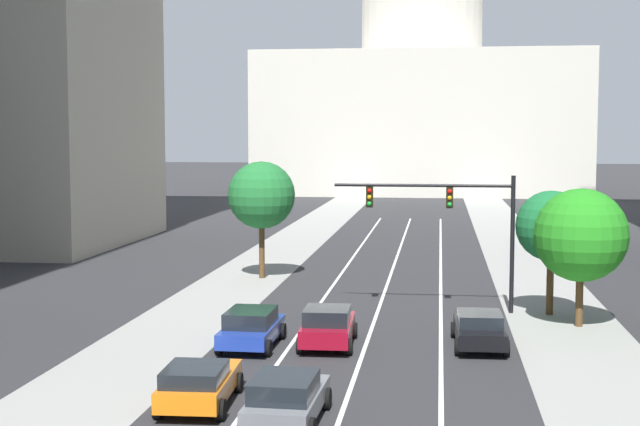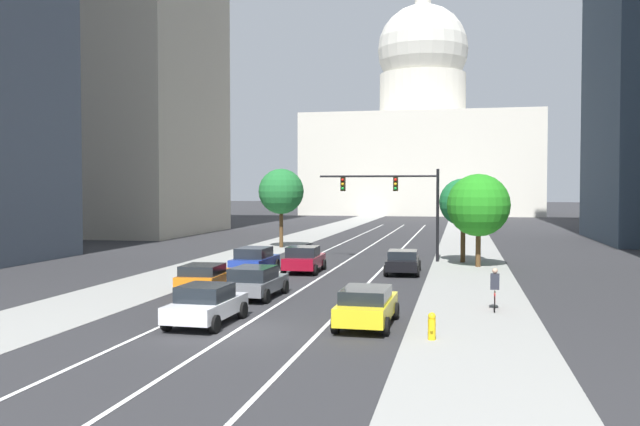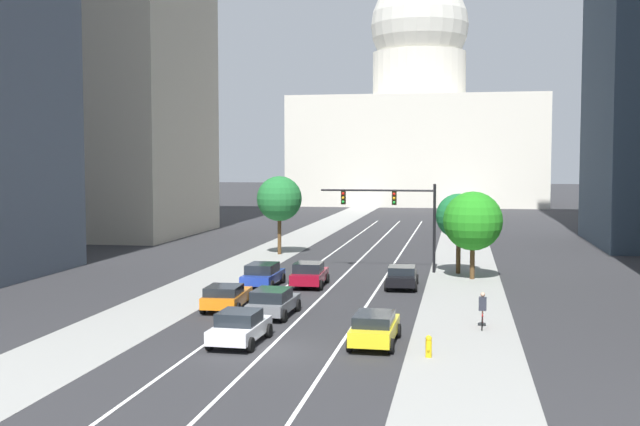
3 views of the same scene
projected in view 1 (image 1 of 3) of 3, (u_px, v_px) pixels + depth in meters
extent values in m
plane|color=#2B2B2D|center=(395.00, 262.00, 58.10)|extent=(400.00, 400.00, 0.00)
cube|color=gray|center=(254.00, 271.00, 54.24)|extent=(4.80, 130.00, 0.01)
cube|color=gray|center=(533.00, 276.00, 52.09)|extent=(4.80, 130.00, 0.01)
cube|color=white|center=(320.00, 304.00, 43.67)|extent=(0.16, 90.00, 0.01)
cube|color=white|center=(380.00, 305.00, 43.29)|extent=(0.16, 90.00, 0.01)
cube|color=white|center=(441.00, 307.00, 42.91)|extent=(0.16, 90.00, 0.01)
cube|color=beige|center=(421.00, 124.00, 128.95)|extent=(44.34, 27.28, 19.13)
cylinder|color=beige|center=(422.00, 26.00, 127.75)|extent=(16.91, 16.91, 8.49)
cube|color=orange|center=(200.00, 385.00, 27.34)|extent=(2.04, 4.28, 0.59)
cube|color=black|center=(195.00, 374.00, 26.60)|extent=(1.80, 2.19, 0.46)
cylinder|color=black|center=(181.00, 381.00, 28.86)|extent=(0.25, 0.65, 0.64)
cylinder|color=black|center=(239.00, 382.00, 28.70)|extent=(0.25, 0.65, 0.64)
cylinder|color=black|center=(158.00, 408.00, 26.03)|extent=(0.25, 0.65, 0.64)
cylinder|color=black|center=(221.00, 410.00, 25.87)|extent=(0.25, 0.65, 0.64)
cube|color=black|center=(479.00, 331.00, 34.85)|extent=(1.92, 4.49, 0.59)
cube|color=black|center=(480.00, 319.00, 34.55)|extent=(1.70, 2.10, 0.47)
cylinder|color=black|center=(454.00, 330.00, 36.46)|extent=(0.24, 0.65, 0.64)
cylinder|color=black|center=(498.00, 331.00, 36.28)|extent=(0.24, 0.65, 0.64)
cylinder|color=black|center=(458.00, 347.00, 33.47)|extent=(0.24, 0.65, 0.64)
cylinder|color=black|center=(506.00, 348.00, 33.29)|extent=(0.24, 0.65, 0.64)
cube|color=maroon|center=(328.00, 329.00, 34.99)|extent=(1.98, 4.20, 0.66)
cube|color=black|center=(327.00, 316.00, 34.53)|extent=(1.76, 2.05, 0.59)
cylinder|color=black|center=(308.00, 329.00, 36.51)|extent=(0.24, 0.65, 0.64)
cylinder|color=black|center=(354.00, 330.00, 36.32)|extent=(0.24, 0.65, 0.64)
cylinder|color=black|center=(300.00, 346.00, 33.72)|extent=(0.24, 0.65, 0.64)
cylinder|color=black|center=(349.00, 347.00, 33.53)|extent=(0.24, 0.65, 0.64)
cube|color=slate|center=(287.00, 402.00, 25.67)|extent=(1.96, 4.22, 0.56)
cube|color=black|center=(284.00, 387.00, 25.20)|extent=(1.75, 2.28, 0.58)
cylinder|color=black|center=(267.00, 396.00, 27.23)|extent=(0.24, 0.65, 0.64)
cylinder|color=black|center=(327.00, 399.00, 26.94)|extent=(0.24, 0.65, 0.64)
cylinder|color=black|center=(244.00, 426.00, 24.45)|extent=(0.24, 0.65, 0.64)
cube|color=#1E389E|center=(252.00, 331.00, 34.85)|extent=(1.90, 4.31, 0.57)
cube|color=black|center=(251.00, 317.00, 34.61)|extent=(1.73, 2.37, 0.60)
cylinder|color=black|center=(237.00, 330.00, 36.44)|extent=(0.23, 0.64, 0.64)
cylinder|color=black|center=(282.00, 331.00, 36.18)|extent=(0.23, 0.64, 0.64)
cylinder|color=black|center=(219.00, 347.00, 33.57)|extent=(0.23, 0.64, 0.64)
cylinder|color=black|center=(268.00, 348.00, 33.30)|extent=(0.23, 0.64, 0.64)
cylinder|color=black|center=(512.00, 245.00, 41.21)|extent=(0.20, 0.20, 6.31)
cylinder|color=black|center=(423.00, 186.00, 41.51)|extent=(8.15, 0.14, 0.14)
cube|color=black|center=(450.00, 198.00, 41.39)|extent=(0.32, 0.28, 0.96)
sphere|color=red|center=(450.00, 191.00, 41.22)|extent=(0.20, 0.20, 0.20)
sphere|color=orange|center=(450.00, 198.00, 41.25)|extent=(0.20, 0.20, 0.20)
sphere|color=green|center=(450.00, 204.00, 41.27)|extent=(0.20, 0.20, 0.20)
cube|color=black|center=(370.00, 197.00, 41.87)|extent=(0.32, 0.28, 0.96)
sphere|color=red|center=(369.00, 191.00, 41.70)|extent=(0.20, 0.20, 0.20)
sphere|color=orange|center=(369.00, 197.00, 41.73)|extent=(0.20, 0.20, 0.20)
sphere|color=green|center=(369.00, 204.00, 41.75)|extent=(0.20, 0.20, 0.20)
cylinder|color=#51381E|center=(550.00, 283.00, 40.97)|extent=(0.32, 0.32, 2.94)
sphere|color=#196532|center=(551.00, 226.00, 40.75)|extent=(3.19, 3.19, 3.19)
cylinder|color=#51381E|center=(262.00, 248.00, 51.39)|extent=(0.32, 0.32, 3.41)
sphere|color=#216D30|center=(262.00, 195.00, 51.13)|extent=(3.82, 3.82, 3.82)
cylinder|color=#51381E|center=(579.00, 297.00, 38.47)|extent=(0.32, 0.32, 2.54)
sphere|color=#23851C|center=(581.00, 235.00, 38.24)|extent=(3.96, 3.96, 3.96)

